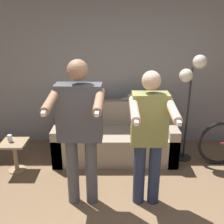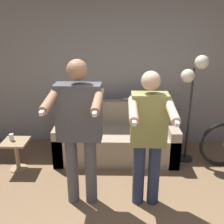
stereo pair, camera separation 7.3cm
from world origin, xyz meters
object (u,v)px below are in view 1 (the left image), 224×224
couch (116,140)px  floor_lamp (192,79)px  person_left (80,125)px  side_table (15,151)px  cup (10,138)px  person_right (149,133)px  cat (140,96)px

couch → floor_lamp: 1.52m
couch → floor_lamp: floor_lamp is taller
couch → person_left: 1.46m
side_table → couch: bearing=17.2°
cup → person_right: bearing=-21.6°
side_table → cup: 0.20m
side_table → cup: (-0.05, 0.02, 0.19)m
couch → side_table: 1.54m
person_left → person_right: (0.77, -0.00, -0.09)m
couch → person_right: size_ratio=1.16×
person_right → floor_lamp: (0.76, 1.10, 0.38)m
cat → person_right: bearing=-91.7°
side_table → floor_lamp: bearing=8.0°
person_left → floor_lamp: size_ratio=1.06×
person_left → side_table: size_ratio=3.78×
person_right → cup: 2.08m
couch → person_left: bearing=-109.0°
person_right → couch: bearing=107.8°
couch → side_table: couch is taller
floor_lamp → cup: floor_lamp is taller
person_left → person_right: person_left is taller
couch → floor_lamp: bearing=-4.7°
couch → cup: couch is taller
person_left → couch: bearing=72.6°
person_left → side_table: (-1.07, 0.73, -0.71)m
person_left → cup: bearing=147.9°
person_left → cat: 1.70m
person_left → side_table: bearing=147.4°
couch → cat: size_ratio=3.75×
cup → person_left: bearing=-33.6°
person_right → cat: bearing=89.0°
person_right → floor_lamp: floor_lamp is taller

